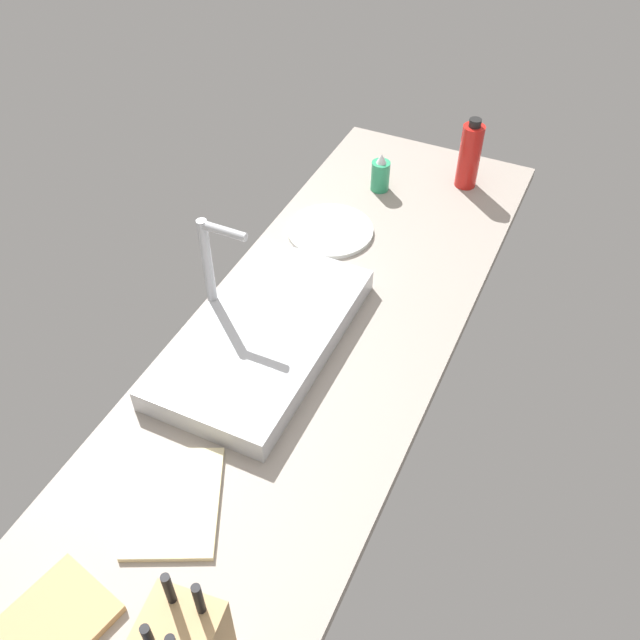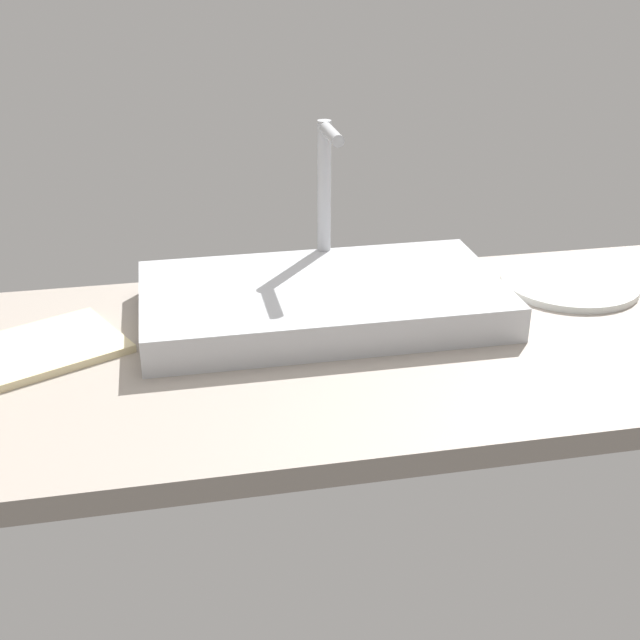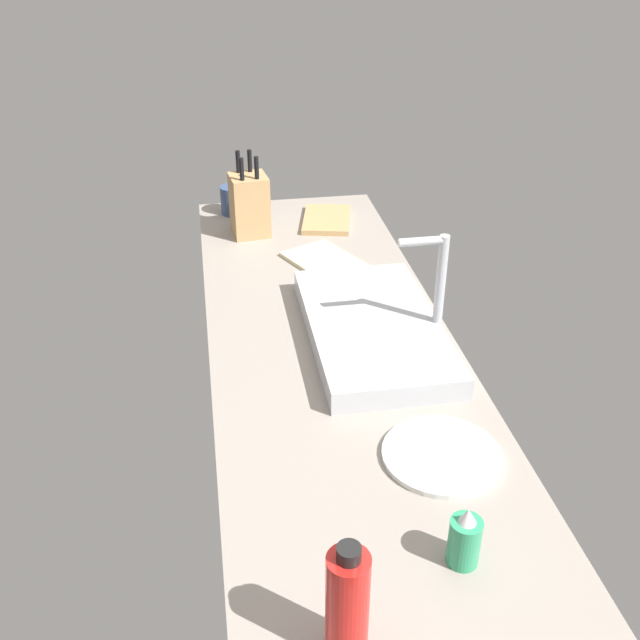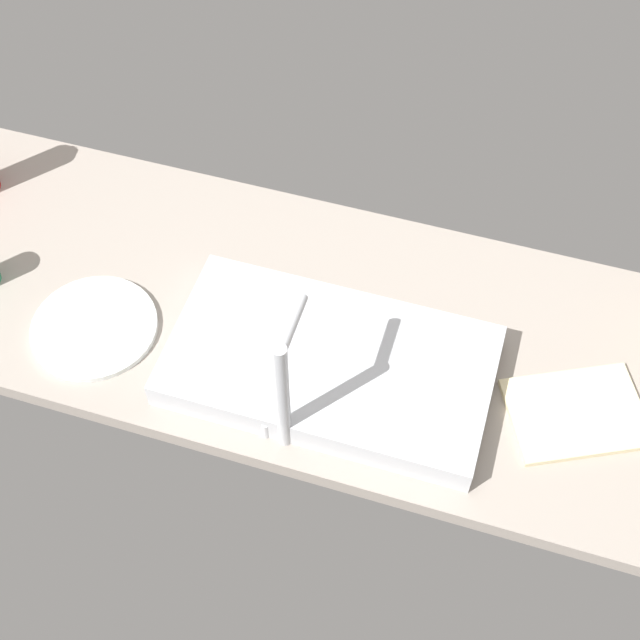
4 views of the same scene
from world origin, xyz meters
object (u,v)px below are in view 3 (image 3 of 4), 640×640
Objects in this scene: coffee_mug at (233,200)px; dish_towel at (324,261)px; sink_basin at (373,329)px; cutting_board at (327,219)px; dinner_plate at (442,455)px; knife_block at (249,205)px; soap_bottle at (465,540)px; faucet at (436,283)px; water_bottle at (347,604)px.

dish_towel is at bearing 29.43° from coffee_mug.
cutting_board is at bearing 178.95° from sink_basin.
dinner_plate is 2.47× the size of coffee_mug.
knife_block is 1.12× the size of dinner_plate.
dish_towel is at bearing -178.18° from soap_bottle.
faucet is 101.95cm from coffee_mug.
sink_basin is at bearing 179.21° from soap_bottle.
sink_basin is 6.00× the size of coffee_mug.
sink_basin is 2.50× the size of cutting_board.
cutting_board is 0.97× the size of dinner_plate.
coffee_mug reaches higher than cutting_board.
faucet is 1.23× the size of cutting_board.
knife_block reaches higher than dinner_plate.
soap_bottle is at bearing -12.68° from faucet.
dish_towel is at bearing -174.77° from dinner_plate.
cutting_board is 33.46cm from coffee_mug.
knife_block is at bearing -179.54° from water_bottle.
cutting_board is 146.26cm from soap_bottle.
cutting_board is (-74.90, 1.38, -1.96)cm from sink_basin.
sink_basin is 74.94cm from cutting_board.
knife_block is 1.13× the size of dish_towel.
knife_block is at bearing -166.15° from dinner_plate.
coffee_mug is at bearing -113.04° from cutting_board.
soap_bottle is at bearing 10.05° from coffee_mug.
soap_bottle is at bearing 2.46° from knife_block.
dinner_plate is (42.08, -10.65, -15.86)cm from faucet.
coffee_mug is at bearing -154.61° from faucet.
soap_bottle reaches higher than coffee_mug.
soap_bottle is 0.50× the size of dish_towel.
soap_bottle reaches higher than dinner_plate.
soap_bottle is (67.68, -15.23, -11.41)cm from faucet.
water_bottle is at bearing -25.06° from faucet.
sink_basin is at bearing 5.98° from dish_towel.
dinner_plate is at bearing 1.05° from cutting_board.
dinner_plate is (115.09, 28.37, -9.58)cm from knife_block.
faucet is 1.07× the size of knife_block.
cutting_board is 2.40× the size of coffee_mug.
cutting_board is 0.98× the size of dish_towel.
water_bottle is 0.91× the size of dish_towel.
faucet reaches higher than soap_bottle.
dish_towel is 2.45× the size of coffee_mug.
sink_basin is at bearing -104.20° from faucet.
water_bottle is at bearing -8.89° from cutting_board.
water_bottle is (153.81, 1.24, -0.08)cm from knife_block.
cutting_board is (-5.49, 26.16, -9.28)cm from knife_block.
cutting_board is 120.60cm from dinner_plate.
faucet is at bearing 20.99° from knife_block.
sink_basin reaches higher than cutting_board.
dish_towel is (-128.80, 18.89, -9.50)cm from water_bottle.
faucet is 1.20× the size of dinner_plate.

